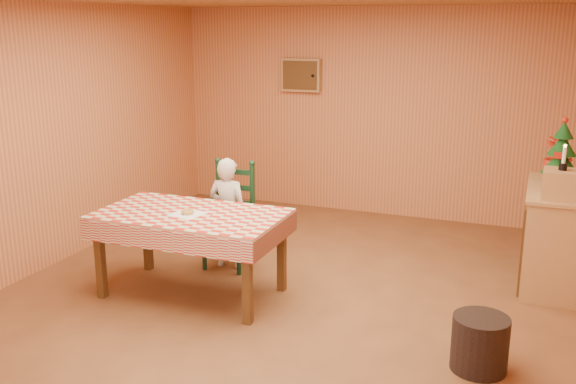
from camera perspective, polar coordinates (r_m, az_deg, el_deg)
The scene contains 13 objects.
ground at distance 5.79m, azimuth -0.74°, elevation -9.60°, with size 6.00×6.00×0.00m, color brown.
cabin_walls at distance 5.80m, azimuth 1.20°, elevation 9.18°, with size 5.10×6.05×2.65m.
dining_table at distance 5.75m, azimuth -8.63°, elevation -2.61°, with size 1.66×0.96×0.77m.
ladder_chair at distance 6.47m, azimuth -5.10°, elevation -2.26°, with size 0.44×0.40×1.08m.
seated_child at distance 6.40m, azimuth -5.34°, elevation -1.89°, with size 0.41×0.27×1.12m, color silver.
napkin at distance 5.69m, azimuth -8.92°, elevation -1.94°, with size 0.26×0.26×0.00m, color white.
donut at distance 5.68m, azimuth -8.93°, elevation -1.74°, with size 0.11×0.11×0.04m, color #BE9144.
shelf_unit at distance 6.50m, azimuth 22.45°, elevation -3.60°, with size 0.54×1.24×0.93m.
crate at distance 5.96m, azimuth 23.10°, elevation 0.63°, with size 0.30×0.30×0.25m, color tan.
christmas_tree at distance 6.57m, azimuth 23.15°, elevation 3.23°, with size 0.34×0.34×0.62m.
flower_arrangement at distance 6.88m, azimuth 22.61°, elevation 2.99°, with size 0.21×0.21×0.38m, color #AF2010.
candle_set at distance 5.93m, azimuth 23.28°, elevation 2.41°, with size 0.07×0.07×0.22m.
storage_bin at distance 4.84m, azimuth 16.68°, elevation -12.77°, with size 0.40×0.40×0.40m, color black.
Camera 1 is at (2.00, -4.88, 2.38)m, focal length 40.00 mm.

